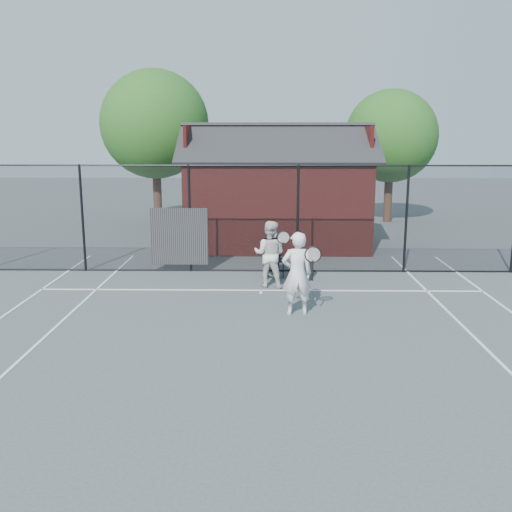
{
  "coord_description": "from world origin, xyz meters",
  "views": [
    {
      "loc": [
        0.11,
        -10.67,
        3.81
      ],
      "look_at": [
        -0.1,
        1.96,
        1.1
      ],
      "focal_mm": 40.0,
      "sensor_mm": 36.0,
      "label": 1
    }
  ],
  "objects_px": {
    "player_back": "(270,254)",
    "chair_left": "(274,258)",
    "clubhouse": "(277,199)",
    "waste_bin": "(303,267)",
    "chair_right": "(271,259)",
    "player_front": "(297,273)"
  },
  "relations": [
    {
      "from": "player_front",
      "to": "chair_right",
      "type": "height_order",
      "value": "player_front"
    },
    {
      "from": "player_front",
      "to": "chair_left",
      "type": "xyz_separation_m",
      "value": [
        -0.45,
        3.27,
        -0.38
      ]
    },
    {
      "from": "clubhouse",
      "to": "player_front",
      "type": "relative_size",
      "value": 3.6
    },
    {
      "from": "chair_right",
      "to": "chair_left",
      "type": "bearing_deg",
      "value": -76.57
    },
    {
      "from": "player_back",
      "to": "chair_left",
      "type": "distance_m",
      "value": 1.04
    },
    {
      "from": "player_front",
      "to": "waste_bin",
      "type": "xyz_separation_m",
      "value": [
        0.31,
        2.99,
        -0.55
      ]
    },
    {
      "from": "player_front",
      "to": "player_back",
      "type": "xyz_separation_m",
      "value": [
        -0.57,
        2.29,
        -0.06
      ]
    },
    {
      "from": "clubhouse",
      "to": "chair_left",
      "type": "distance_m",
      "value": 4.75
    },
    {
      "from": "chair_right",
      "to": "clubhouse",
      "type": "bearing_deg",
      "value": 81.51
    },
    {
      "from": "chair_right",
      "to": "waste_bin",
      "type": "distance_m",
      "value": 0.99
    },
    {
      "from": "clubhouse",
      "to": "chair_left",
      "type": "relative_size",
      "value": 6.18
    },
    {
      "from": "player_front",
      "to": "chair_left",
      "type": "relative_size",
      "value": 1.72
    },
    {
      "from": "chair_left",
      "to": "chair_right",
      "type": "height_order",
      "value": "chair_left"
    },
    {
      "from": "waste_bin",
      "to": "player_back",
      "type": "bearing_deg",
      "value": -141.28
    },
    {
      "from": "chair_left",
      "to": "chair_right",
      "type": "distance_m",
      "value": 0.24
    },
    {
      "from": "clubhouse",
      "to": "waste_bin",
      "type": "distance_m",
      "value": 5.09
    },
    {
      "from": "player_front",
      "to": "chair_right",
      "type": "relative_size",
      "value": 1.96
    },
    {
      "from": "waste_bin",
      "to": "clubhouse",
      "type": "bearing_deg",
      "value": 96.95
    },
    {
      "from": "player_front",
      "to": "chair_left",
      "type": "distance_m",
      "value": 3.32
    },
    {
      "from": "player_back",
      "to": "chair_right",
      "type": "height_order",
      "value": "player_back"
    },
    {
      "from": "player_front",
      "to": "player_back",
      "type": "bearing_deg",
      "value": 103.94
    },
    {
      "from": "chair_left",
      "to": "waste_bin",
      "type": "relative_size",
      "value": 1.5
    }
  ]
}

